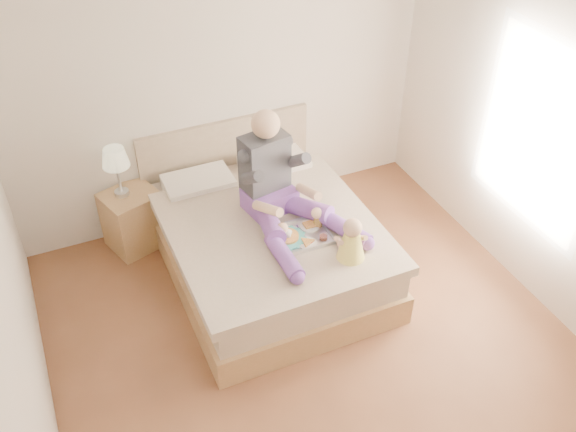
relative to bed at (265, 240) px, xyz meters
name	(u,v)px	position (x,y,z in m)	size (l,w,h in m)	color
room	(334,195)	(0.08, -1.08, 1.19)	(4.02, 4.22, 2.71)	brown
bed	(265,240)	(0.00, 0.00, 0.00)	(1.70, 2.18, 1.00)	#987347
nightstand	(134,219)	(-1.00, 0.80, -0.03)	(0.58, 0.55, 0.58)	#987347
lamp	(115,160)	(-1.06, 0.82, 0.63)	(0.24, 0.24, 0.49)	silver
adult	(278,189)	(0.10, -0.08, 0.58)	(0.83, 1.22, 0.97)	#6D3E9D
tray	(298,234)	(0.14, -0.40, 0.33)	(0.50, 0.40, 0.14)	silver
baby	(351,242)	(0.41, -0.78, 0.44)	(0.25, 0.34, 0.37)	#F5E84D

